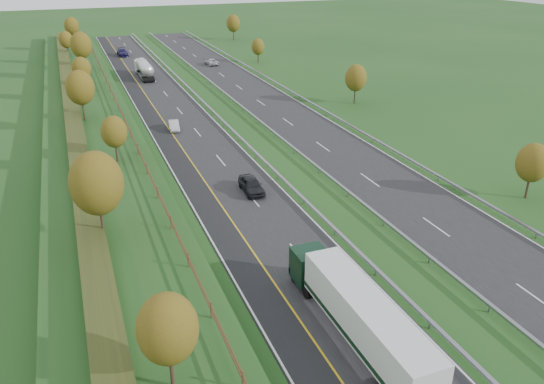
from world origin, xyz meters
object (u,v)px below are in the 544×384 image
(road_tanker, at_px, (144,68))
(car_silver_mid, at_px, (174,125))
(car_oncoming, at_px, (211,62))
(car_dark_near, at_px, (251,185))
(box_lorry, at_px, (357,314))
(car_small_far, at_px, (122,52))

(road_tanker, height_order, car_silver_mid, road_tanker)
(road_tanker, distance_m, car_silver_mid, 36.92)
(car_oncoming, bearing_deg, car_dark_near, 76.06)
(road_tanker, bearing_deg, car_silver_mid, -92.36)
(box_lorry, xyz_separation_m, car_silver_mid, (-1.85, 49.77, -1.64))
(box_lorry, relative_size, car_oncoming, 3.40)
(road_tanker, distance_m, car_small_far, 26.89)
(box_lorry, distance_m, car_dark_near, 25.22)
(box_lorry, relative_size, car_dark_near, 3.41)
(car_dark_near, bearing_deg, box_lorry, -91.94)
(box_lorry, relative_size, car_silver_mid, 4.11)
(box_lorry, distance_m, car_silver_mid, 49.84)
(car_small_far, height_order, car_oncoming, car_small_far)
(box_lorry, xyz_separation_m, car_oncoming, (15.87, 94.61, -1.63))
(car_dark_near, relative_size, car_small_far, 0.84)
(car_dark_near, xyz_separation_m, car_silver_mid, (-3.31, 24.64, -0.16))
(box_lorry, xyz_separation_m, road_tanker, (-0.33, 86.65, -0.47))
(box_lorry, height_order, car_silver_mid, box_lorry)
(car_dark_near, bearing_deg, car_small_far, 93.36)
(road_tanker, height_order, car_oncoming, road_tanker)
(car_silver_mid, xyz_separation_m, car_small_far, (0.25, 63.71, 0.17))
(car_dark_near, distance_m, car_small_far, 88.41)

